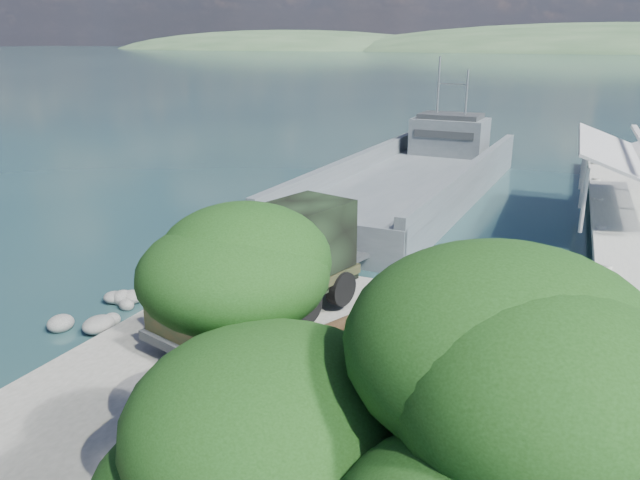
{
  "coord_description": "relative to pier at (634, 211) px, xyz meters",
  "views": [
    {
      "loc": [
        9.35,
        -16.92,
        10.29
      ],
      "look_at": [
        0.22,
        6.0,
        2.3
      ],
      "focal_mm": 35.0,
      "sensor_mm": 36.0,
      "label": 1
    }
  ],
  "objects": [
    {
      "name": "distant_headlands",
      "position": [
        37.0,
        541.23,
        -1.6
      ],
      "size": [
        1000.0,
        240.0,
        48.0
      ],
      "primitive_type": null,
      "color": "#314D30",
      "rests_on": "ground"
    },
    {
      "name": "shoreline_rocks",
      "position": [
        -19.2,
        -18.27,
        -1.6
      ],
      "size": [
        3.2,
        5.6,
        0.9
      ],
      "primitive_type": null,
      "color": "#555653",
      "rests_on": "ground"
    },
    {
      "name": "pier",
      "position": [
        0.0,
        0.0,
        0.0
      ],
      "size": [
        6.4,
        44.0,
        6.1
      ],
      "color": "#9E9E95",
      "rests_on": "ground"
    },
    {
      "name": "military_truck",
      "position": [
        -13.01,
        -16.9,
        0.88
      ],
      "size": [
        5.04,
        8.95,
        3.99
      ],
      "rotation": [
        0.0,
        0.0,
        -0.31
      ],
      "color": "black",
      "rests_on": "boat_ramp"
    },
    {
      "name": "ground",
      "position": [
        -13.0,
        -18.77,
        -1.6
      ],
      "size": [
        1400.0,
        1400.0,
        0.0
      ],
      "primitive_type": "plane",
      "color": "#1A373F",
      "rests_on": "ground"
    },
    {
      "name": "overhang_tree",
      "position": [
        -5.89,
        -28.75,
        4.63
      ],
      "size": [
        8.56,
        7.88,
        7.77
      ],
      "color": "#351D15",
      "rests_on": "ground"
    },
    {
      "name": "landing_craft",
      "position": [
        -13.05,
        4.24,
        -0.8
      ],
      "size": [
        10.38,
        33.22,
        9.73
      ],
      "rotation": [
        0.0,
        0.0,
        -0.07
      ],
      "color": "#4C565A",
      "rests_on": "ground"
    },
    {
      "name": "boat_ramp",
      "position": [
        -13.0,
        -19.77,
        -1.35
      ],
      "size": [
        10.0,
        18.0,
        0.5
      ],
      "primitive_type": "cube",
      "color": "slate",
      "rests_on": "ground"
    },
    {
      "name": "soldier",
      "position": [
        -13.71,
        -19.96,
        -0.17
      ],
      "size": [
        0.74,
        0.54,
        1.87
      ],
      "primitive_type": "imported",
      "rotation": [
        0.0,
        0.0,
        0.14
      ],
      "color": "#1C2F1A",
      "rests_on": "boat_ramp"
    }
  ]
}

